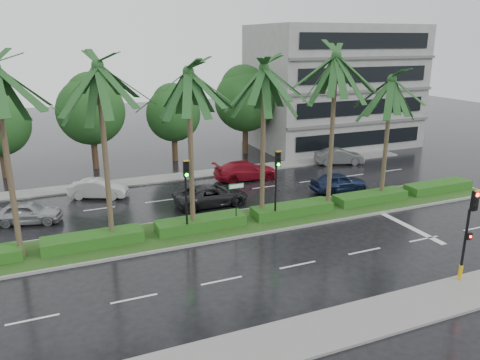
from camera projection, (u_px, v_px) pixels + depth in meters
name	position (u px, v px, depth m)	size (l,w,h in m)	color
ground	(255.00, 229.00, 27.36)	(120.00, 120.00, 0.00)	black
near_sidewalk	(364.00, 320.00, 18.35)	(40.00, 2.40, 0.12)	gray
far_sidewalk	(193.00, 175.00, 37.92)	(40.00, 2.00, 0.12)	gray
median	(248.00, 221.00, 28.22)	(36.00, 4.00, 0.15)	gray
hedge	(248.00, 216.00, 28.11)	(35.20, 1.40, 0.60)	#144816
lane_markings	(304.00, 223.00, 28.12)	(34.00, 13.06, 0.01)	silver
palm_row	(228.00, 80.00, 25.34)	(26.30, 4.20, 10.39)	#3F3524
signal_near	(468.00, 232.00, 20.60)	(0.34, 0.45, 4.36)	black
signal_median_left	(186.00, 186.00, 25.27)	(0.34, 0.42, 4.36)	black
signal_median_right	(277.00, 175.00, 27.32)	(0.34, 0.42, 4.36)	black
street_sign	(236.00, 194.00, 26.80)	(0.95, 0.09, 2.60)	black
bg_trees	(170.00, 107.00, 41.35)	(32.66, 5.82, 8.41)	#342118
building	(333.00, 86.00, 47.84)	(16.00, 10.00, 12.00)	slate
car_silver	(27.00, 213.00, 28.01)	(3.95, 1.59, 1.35)	#9FA0A6
car_white	(98.00, 189.00, 32.56)	(3.96, 1.38, 1.30)	#B4B4B4
car_darkgrey	(211.00, 195.00, 31.06)	(4.94, 2.28, 1.37)	#232326
car_red	(246.00, 170.00, 36.76)	(5.05, 2.05, 1.47)	maroon
car_blue	(339.00, 182.00, 33.86)	(4.12, 1.66, 1.41)	#152041
car_grey	(339.00, 157.00, 41.27)	(4.24, 1.48, 1.40)	#535558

